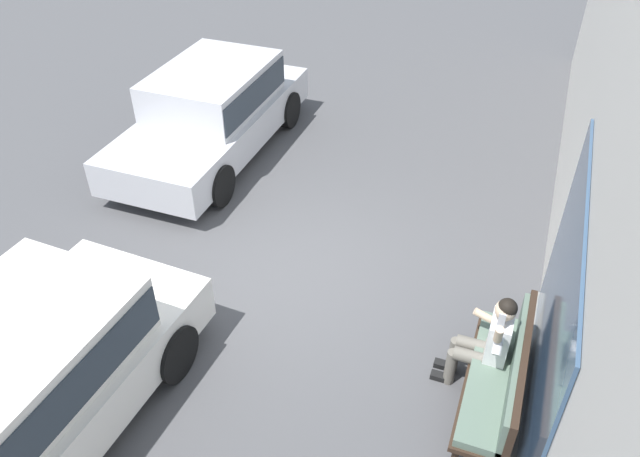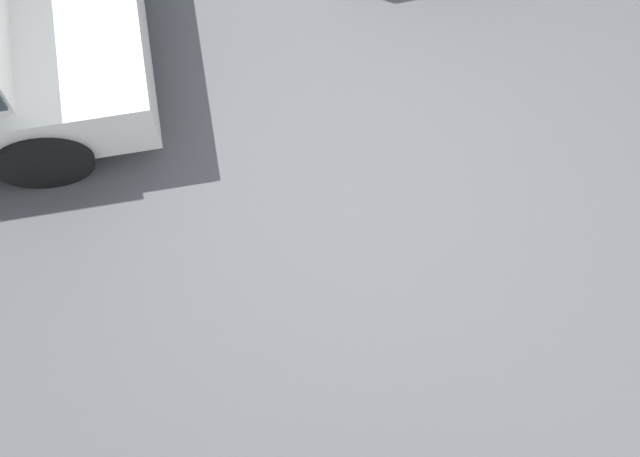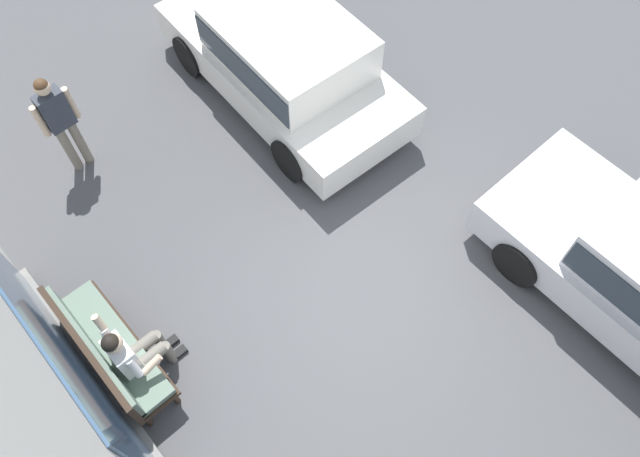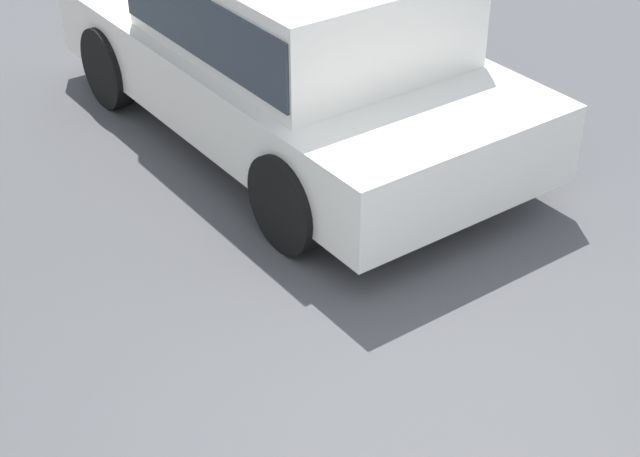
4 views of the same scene
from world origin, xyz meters
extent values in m
plane|color=#4C4C4F|center=(0.00, 0.00, 0.00)|extent=(60.00, 60.00, 0.00)
cube|color=beige|center=(0.00, 3.40, 2.75)|extent=(18.00, 0.40, 5.51)
cube|color=#385170|center=(1.26, 3.18, 1.45)|extent=(3.40, 0.03, 2.50)
cube|color=gray|center=(1.26, 3.15, 0.18)|extent=(3.60, 0.12, 0.10)
cylinder|color=#332319|center=(2.12, 3.00, 0.18)|extent=(0.07, 0.07, 0.37)
cylinder|color=#332319|center=(0.41, 3.00, 0.18)|extent=(0.07, 0.07, 0.37)
cylinder|color=#332319|center=(2.12, 2.61, 0.18)|extent=(0.07, 0.07, 0.37)
cylinder|color=#332319|center=(0.41, 2.61, 0.18)|extent=(0.07, 0.07, 0.37)
cube|color=#332319|center=(1.26, 2.81, 0.40)|extent=(1.87, 0.55, 0.06)
cube|color=slate|center=(1.26, 2.81, 0.48)|extent=(1.81, 0.49, 0.10)
cube|color=#332319|center=(1.26, 3.04, 0.70)|extent=(1.87, 0.07, 0.55)
cube|color=slate|center=(1.26, 2.98, 0.70)|extent=(1.81, 0.06, 0.47)
cylinder|color=#6B665B|center=(1.06, 2.57, 0.48)|extent=(0.15, 0.42, 0.15)
cylinder|color=#6B665B|center=(1.06, 2.36, 0.24)|extent=(0.12, 0.12, 0.48)
cube|color=black|center=(1.06, 2.28, 0.04)|extent=(0.10, 0.24, 0.07)
cylinder|color=#6B665B|center=(0.88, 2.57, 0.48)|extent=(0.15, 0.42, 0.15)
cylinder|color=#6B665B|center=(0.88, 2.36, 0.24)|extent=(0.12, 0.12, 0.48)
cube|color=black|center=(0.88, 2.28, 0.04)|extent=(0.10, 0.24, 0.07)
cube|color=#6B665B|center=(0.97, 2.78, 0.48)|extent=(0.34, 0.24, 0.14)
cube|color=silver|center=(0.97, 2.78, 0.76)|extent=(0.38, 0.22, 0.56)
sphere|color=beige|center=(0.97, 2.78, 1.18)|extent=(0.22, 0.22, 0.22)
sphere|color=black|center=(0.97, 2.79, 1.21)|extent=(0.20, 0.20, 0.20)
cylinder|color=silver|center=(0.73, 2.76, 0.87)|extent=(0.20, 0.10, 0.28)
cylinder|color=beige|center=(0.68, 2.60, 0.75)|extent=(0.08, 0.27, 0.17)
cylinder|color=silver|center=(1.21, 2.78, 0.94)|extent=(0.25, 0.10, 0.22)
cylinder|color=beige|center=(1.28, 2.76, 1.13)|extent=(0.16, 0.08, 0.25)
cube|color=silver|center=(1.11, 2.76, 1.17)|extent=(0.02, 0.07, 0.15)
cylinder|color=black|center=(-1.15, -1.65, 0.34)|extent=(0.67, 0.18, 0.67)
cylinder|color=black|center=(-1.15, -3.38, 0.34)|extent=(0.67, 0.18, 0.67)
cube|color=white|center=(3.27, -1.48, 0.53)|extent=(4.24, 2.04, 0.56)
cube|color=white|center=(3.11, -1.47, 1.14)|extent=(2.24, 1.73, 0.66)
cube|color=#28333D|center=(3.11, -1.47, 1.14)|extent=(2.20, 1.76, 0.46)
cylinder|color=black|center=(4.60, -0.65, 0.33)|extent=(0.68, 0.21, 0.67)
cylinder|color=black|center=(4.52, -2.42, 0.33)|extent=(0.68, 0.21, 0.67)
cylinder|color=black|center=(2.03, -0.53, 0.33)|extent=(0.68, 0.21, 0.67)
cylinder|color=black|center=(1.94, -2.30, 0.33)|extent=(0.68, 0.21, 0.67)
cylinder|color=gray|center=(4.18, 1.53, 0.44)|extent=(0.13, 0.13, 0.88)
cylinder|color=gray|center=(4.18, 1.71, 0.44)|extent=(0.13, 0.13, 0.88)
cube|color=#333842|center=(4.18, 1.62, 1.18)|extent=(0.21, 0.37, 0.60)
cylinder|color=beige|center=(4.19, 1.39, 1.14)|extent=(0.09, 0.09, 0.54)
cylinder|color=beige|center=(4.18, 1.85, 1.14)|extent=(0.09, 0.09, 0.54)
sphere|color=beige|center=(4.18, 1.62, 1.60)|extent=(0.21, 0.21, 0.21)
sphere|color=#4C331E|center=(4.18, 1.62, 1.64)|extent=(0.19, 0.19, 0.19)
camera|label=1|loc=(5.80, 2.60, 5.62)|focal=35.00mm
camera|label=2|loc=(0.81, 2.60, 6.31)|focal=55.00mm
camera|label=3|loc=(-2.12, 2.60, 7.48)|focal=35.00mm
camera|label=4|loc=(-2.23, 2.60, 3.61)|focal=55.00mm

